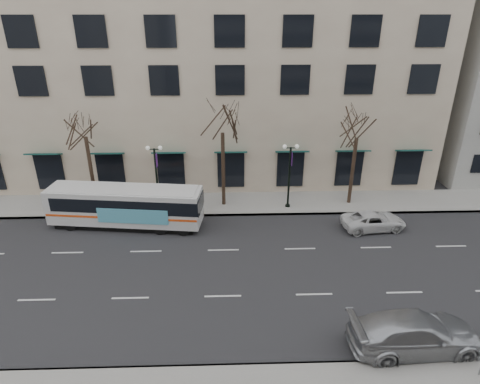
{
  "coord_description": "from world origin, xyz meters",
  "views": [
    {
      "loc": [
        0.4,
        -19.8,
        14.18
      ],
      "look_at": [
        1.09,
        2.57,
        4.0
      ],
      "focal_mm": 30.0,
      "sensor_mm": 36.0,
      "label": 1
    }
  ],
  "objects_px": {
    "lamp_post_left": "(157,175)",
    "city_bus": "(126,205)",
    "tree_far_mid": "(222,120)",
    "white_pickup": "(374,221)",
    "tree_far_right": "(358,126)",
    "silver_car": "(415,333)",
    "lamp_post_right": "(289,173)",
    "tree_far_left": "(83,124)"
  },
  "relations": [
    {
      "from": "tree_far_left",
      "to": "lamp_post_left",
      "type": "distance_m",
      "value": 6.29
    },
    {
      "from": "tree_far_right",
      "to": "white_pickup",
      "type": "bearing_deg",
      "value": -81.4
    },
    {
      "from": "tree_far_left",
      "to": "tree_far_right",
      "type": "bearing_deg",
      "value": 0.0
    },
    {
      "from": "tree_far_left",
      "to": "white_pickup",
      "type": "height_order",
      "value": "tree_far_left"
    },
    {
      "from": "lamp_post_right",
      "to": "city_bus",
      "type": "height_order",
      "value": "lamp_post_right"
    },
    {
      "from": "tree_far_left",
      "to": "city_bus",
      "type": "distance_m",
      "value": 6.71
    },
    {
      "from": "tree_far_mid",
      "to": "city_bus",
      "type": "height_order",
      "value": "tree_far_mid"
    },
    {
      "from": "tree_far_right",
      "to": "tree_far_mid",
      "type": "bearing_deg",
      "value": 180.0
    },
    {
      "from": "tree_far_right",
      "to": "lamp_post_left",
      "type": "xyz_separation_m",
      "value": [
        -14.99,
        -0.6,
        -3.48
      ]
    },
    {
      "from": "lamp_post_left",
      "to": "lamp_post_right",
      "type": "distance_m",
      "value": 10.0
    },
    {
      "from": "tree_far_mid",
      "to": "lamp_post_right",
      "type": "bearing_deg",
      "value": -6.83
    },
    {
      "from": "silver_car",
      "to": "white_pickup",
      "type": "distance_m",
      "value": 11.16
    },
    {
      "from": "tree_far_mid",
      "to": "lamp_post_right",
      "type": "height_order",
      "value": "tree_far_mid"
    },
    {
      "from": "tree_far_left",
      "to": "tree_far_right",
      "type": "height_order",
      "value": "tree_far_left"
    },
    {
      "from": "tree_far_left",
      "to": "white_pickup",
      "type": "relative_size",
      "value": 1.87
    },
    {
      "from": "tree_far_mid",
      "to": "city_bus",
      "type": "bearing_deg",
      "value": -156.25
    },
    {
      "from": "tree_far_left",
      "to": "tree_far_right",
      "type": "distance_m",
      "value": 20.0
    },
    {
      "from": "tree_far_left",
      "to": "lamp_post_right",
      "type": "height_order",
      "value": "tree_far_left"
    },
    {
      "from": "tree_far_mid",
      "to": "city_bus",
      "type": "distance_m",
      "value": 9.17
    },
    {
      "from": "tree_far_mid",
      "to": "silver_car",
      "type": "relative_size",
      "value": 1.42
    },
    {
      "from": "lamp_post_left",
      "to": "tree_far_left",
      "type": "bearing_deg",
      "value": 173.17
    },
    {
      "from": "lamp_post_left",
      "to": "city_bus",
      "type": "xyz_separation_m",
      "value": [
        -1.85,
        -2.41,
        -1.34
      ]
    },
    {
      "from": "lamp_post_left",
      "to": "silver_car",
      "type": "height_order",
      "value": "lamp_post_left"
    },
    {
      "from": "tree_far_left",
      "to": "lamp_post_right",
      "type": "distance_m",
      "value": 15.48
    },
    {
      "from": "white_pickup",
      "to": "tree_far_right",
      "type": "bearing_deg",
      "value": 1.87
    },
    {
      "from": "tree_far_mid",
      "to": "white_pickup",
      "type": "height_order",
      "value": "tree_far_mid"
    },
    {
      "from": "tree_far_mid",
      "to": "lamp_post_left",
      "type": "relative_size",
      "value": 1.64
    },
    {
      "from": "lamp_post_left",
      "to": "white_pickup",
      "type": "height_order",
      "value": "lamp_post_left"
    },
    {
      "from": "tree_far_right",
      "to": "lamp_post_right",
      "type": "relative_size",
      "value": 1.55
    },
    {
      "from": "lamp_post_right",
      "to": "tree_far_left",
      "type": "bearing_deg",
      "value": 177.71
    },
    {
      "from": "white_pickup",
      "to": "city_bus",
      "type": "bearing_deg",
      "value": 80.05
    },
    {
      "from": "tree_far_mid",
      "to": "white_pickup",
      "type": "bearing_deg",
      "value": -20.64
    },
    {
      "from": "tree_far_mid",
      "to": "lamp_post_right",
      "type": "distance_m",
      "value": 6.41
    },
    {
      "from": "city_bus",
      "to": "white_pickup",
      "type": "xyz_separation_m",
      "value": [
        17.45,
        -0.98,
        -0.98
      ]
    },
    {
      "from": "tree_far_left",
      "to": "lamp_post_right",
      "type": "xyz_separation_m",
      "value": [
        15.01,
        -0.6,
        -3.75
      ]
    },
    {
      "from": "lamp_post_right",
      "to": "tree_far_mid",
      "type": "bearing_deg",
      "value": 173.17
    },
    {
      "from": "tree_far_left",
      "to": "lamp_post_left",
      "type": "height_order",
      "value": "tree_far_left"
    },
    {
      "from": "tree_far_right",
      "to": "silver_car",
      "type": "xyz_separation_m",
      "value": [
        -1.25,
        -15.0,
        -5.55
      ]
    },
    {
      "from": "tree_far_right",
      "to": "silver_car",
      "type": "bearing_deg",
      "value": -94.78
    },
    {
      "from": "tree_far_right",
      "to": "silver_car",
      "type": "distance_m",
      "value": 16.04
    },
    {
      "from": "lamp_post_left",
      "to": "lamp_post_right",
      "type": "relative_size",
      "value": 1.0
    },
    {
      "from": "lamp_post_left",
      "to": "lamp_post_right",
      "type": "height_order",
      "value": "same"
    }
  ]
}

